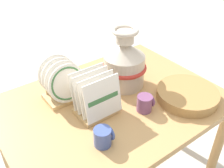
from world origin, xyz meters
TOP-DOWN VIEW (x-y plane):
  - display_table at (0.00, 0.00)m, footprint 1.15×0.85m
  - ceramic_vase at (0.15, 0.09)m, footprint 0.25×0.25m
  - dish_rack_round_plates at (-0.19, 0.17)m, footprint 0.20×0.17m
  - dish_rack_square_plates at (-0.11, -0.02)m, footprint 0.20×0.16m
  - wicker_charger_stack at (0.33, -0.22)m, footprint 0.32×0.32m
  - mug_cobalt_glaze at (-0.21, -0.22)m, footprint 0.08×0.08m
  - mug_plum_glaze at (0.09, -0.15)m, footprint 0.08×0.08m

SIDE VIEW (x-z plane):
  - display_table at x=0.00m, z-range 0.26..0.94m
  - wicker_charger_stack at x=0.33m, z-range 0.68..0.73m
  - mug_cobalt_glaze at x=-0.21m, z-range 0.68..0.76m
  - mug_plum_glaze at x=0.09m, z-range 0.68..0.76m
  - dish_rack_square_plates at x=-0.11m, z-range 0.65..0.87m
  - dish_rack_round_plates at x=-0.19m, z-range 0.66..0.88m
  - ceramic_vase at x=0.15m, z-range 0.65..0.99m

